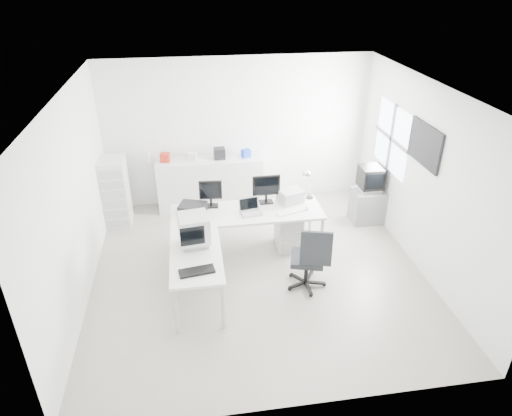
{
  "coord_description": "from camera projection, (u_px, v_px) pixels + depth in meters",
  "views": [
    {
      "loc": [
        -0.9,
        -5.71,
        4.25
      ],
      "look_at": [
        0.0,
        0.2,
        1.0
      ],
      "focal_mm": 32.0,
      "sensor_mm": 36.0,
      "label": 1
    }
  ],
  "objects": [
    {
      "name": "crt_monitor",
      "position": [
        194.0,
        231.0,
        6.28
      ],
      "size": [
        0.42,
        0.42,
        0.43
      ],
      "primitive_type": null,
      "rotation": [
        0.0,
        0.0,
        0.12
      ],
      "color": "#B7B7BA",
      "rests_on": "side_desk"
    },
    {
      "name": "side_desk",
      "position": [
        197.0,
        277.0,
        6.35
      ],
      "size": [
        0.7,
        1.4,
        0.75
      ],
      "primitive_type": null,
      "color": "silver",
      "rests_on": "floor"
    },
    {
      "name": "drawer_pedestal",
      "position": [
        288.0,
        230.0,
        7.59
      ],
      "size": [
        0.4,
        0.5,
        0.6
      ],
      "primitive_type": "cube",
      "color": "silver",
      "rests_on": "floor"
    },
    {
      "name": "inkjet_printer",
      "position": [
        193.0,
        208.0,
        7.18
      ],
      "size": [
        0.48,
        0.43,
        0.14
      ],
      "primitive_type": "cube",
      "rotation": [
        0.0,
        0.0,
        -0.33
      ],
      "color": "black",
      "rests_on": "main_desk"
    },
    {
      "name": "left_wall",
      "position": [
        74.0,
        202.0,
        6.11
      ],
      "size": [
        0.02,
        5.0,
        2.8
      ],
      "primitive_type": "cube",
      "color": "white",
      "rests_on": "floor"
    },
    {
      "name": "tv_cabinet",
      "position": [
        367.0,
        206.0,
        8.34
      ],
      "size": [
        0.57,
        0.46,
        0.62
      ],
      "primitive_type": "cube",
      "color": "slate",
      "rests_on": "floor"
    },
    {
      "name": "right_wall",
      "position": [
        424.0,
        179.0,
        6.78
      ],
      "size": [
        0.02,
        5.0,
        2.8
      ],
      "primitive_type": "cube",
      "color": "white",
      "rests_on": "floor"
    },
    {
      "name": "lcd_monitor_large",
      "position": [
        266.0,
        190.0,
        7.39
      ],
      "size": [
        0.45,
        0.19,
        0.47
      ],
      "primitive_type": null,
      "rotation": [
        0.0,
        0.0,
        0.02
      ],
      "color": "black",
      "rests_on": "main_desk"
    },
    {
      "name": "main_desk",
      "position": [
        247.0,
        231.0,
        7.42
      ],
      "size": [
        2.4,
        0.8,
        0.75
      ],
      "primitive_type": null,
      "color": "silver",
      "rests_on": "floor"
    },
    {
      "name": "floor",
      "position": [
        258.0,
        270.0,
        7.11
      ],
      "size": [
        5.0,
        5.0,
        0.01
      ],
      "primitive_type": "cube",
      "color": "beige",
      "rests_on": "ground"
    },
    {
      "name": "clutter_box_c",
      "position": [
        219.0,
        153.0,
        8.49
      ],
      "size": [
        0.21,
        0.19,
        0.2
      ],
      "primitive_type": "cube",
      "rotation": [
        0.0,
        0.0,
        0.03
      ],
      "color": "black",
      "rests_on": "sideboard"
    },
    {
      "name": "filing_cabinet",
      "position": [
        116.0,
        192.0,
        8.13
      ],
      "size": [
        0.44,
        0.52,
        1.25
      ],
      "primitive_type": "cube",
      "color": "silver",
      "rests_on": "floor"
    },
    {
      "name": "clutter_box_a",
      "position": [
        165.0,
        157.0,
        8.36
      ],
      "size": [
        0.19,
        0.17,
        0.16
      ],
      "primitive_type": "cube",
      "rotation": [
        0.0,
        0.0,
        -0.17
      ],
      "color": "#AE2918",
      "rests_on": "sideboard"
    },
    {
      "name": "white_mouse",
      "position": [
        307.0,
        208.0,
        7.26
      ],
      "size": [
        0.06,
        0.06,
        0.06
      ],
      "primitive_type": "sphere",
      "color": "silver",
      "rests_on": "main_desk"
    },
    {
      "name": "white_keyboard",
      "position": [
        289.0,
        212.0,
        7.19
      ],
      "size": [
        0.42,
        0.24,
        0.02
      ],
      "primitive_type": "cube",
      "rotation": [
        0.0,
        0.0,
        0.32
      ],
      "color": "silver",
      "rests_on": "main_desk"
    },
    {
      "name": "office_chair",
      "position": [
        307.0,
        256.0,
        6.55
      ],
      "size": [
        0.74,
        0.74,
        1.04
      ],
      "primitive_type": null,
      "rotation": [
        0.0,
        0.0,
        -0.27
      ],
      "color": "#222427",
      "rests_on": "floor"
    },
    {
      "name": "laptop",
      "position": [
        251.0,
        207.0,
        7.1
      ],
      "size": [
        0.41,
        0.41,
        0.23
      ],
      "primitive_type": null,
      "rotation": [
        0.0,
        0.0,
        0.17
      ],
      "color": "#B7B7BA",
      "rests_on": "main_desk"
    },
    {
      "name": "window",
      "position": [
        392.0,
        139.0,
        7.72
      ],
      "size": [
        0.02,
        1.2,
        1.1
      ],
      "primitive_type": null,
      "color": "white",
      "rests_on": "right_wall"
    },
    {
      "name": "lcd_monitor_small",
      "position": [
        211.0,
        194.0,
        7.27
      ],
      "size": [
        0.38,
        0.23,
        0.46
      ],
      "primitive_type": null,
      "rotation": [
        0.0,
        0.0,
        -0.08
      ],
      "color": "black",
      "rests_on": "main_desk"
    },
    {
      "name": "crt_tv",
      "position": [
        371.0,
        179.0,
        8.08
      ],
      "size": [
        0.5,
        0.48,
        0.45
      ],
      "primitive_type": null,
      "color": "black",
      "rests_on": "tv_cabinet"
    },
    {
      "name": "wall_picture",
      "position": [
        425.0,
        145.0,
        6.62
      ],
      "size": [
        0.04,
        0.9,
        0.6
      ],
      "primitive_type": null,
      "color": "black",
      "rests_on": "right_wall"
    },
    {
      "name": "laser_printer",
      "position": [
        290.0,
        196.0,
        7.48
      ],
      "size": [
        0.44,
        0.41,
        0.21
      ],
      "primitive_type": "cube",
      "rotation": [
        0.0,
        0.0,
        0.34
      ],
      "color": "#A6A6A6",
      "rests_on": "main_desk"
    },
    {
      "name": "clutter_bottle",
      "position": [
        148.0,
        156.0,
        8.34
      ],
      "size": [
        0.07,
        0.07,
        0.22
      ],
      "primitive_type": "cylinder",
      "color": "silver",
      "rests_on": "sideboard"
    },
    {
      "name": "clutter_box_d",
      "position": [
        246.0,
        153.0,
        8.57
      ],
      "size": [
        0.19,
        0.18,
        0.15
      ],
      "primitive_type": "cube",
      "rotation": [
        0.0,
        0.0,
        0.36
      ],
      "color": "blue",
      "rests_on": "sideboard"
    },
    {
      "name": "black_keyboard",
      "position": [
        197.0,
        271.0,
        5.82
      ],
      "size": [
        0.48,
        0.25,
        0.03
      ],
      "primitive_type": "cube",
      "rotation": [
        0.0,
        0.0,
        0.16
      ],
      "color": "black",
      "rests_on": "side_desk"
    },
    {
      "name": "clutter_box_b",
      "position": [
        192.0,
        156.0,
        8.43
      ],
      "size": [
        0.18,
        0.17,
        0.15
      ],
      "primitive_type": "cube",
      "rotation": [
        0.0,
        0.0,
        -0.28
      ],
      "color": "silver",
      "rests_on": "sideboard"
    },
    {
      "name": "desk_lamp",
      "position": [
        310.0,
        186.0,
        7.54
      ],
      "size": [
        0.16,
        0.16,
        0.44
      ],
      "primitive_type": null,
      "rotation": [
        0.0,
        0.0,
        0.12
      ],
      "color": "silver",
      "rests_on": "main_desk"
    },
    {
      "name": "ceiling",
      "position": [
        258.0,
        91.0,
        5.78
      ],
      "size": [
        5.0,
        5.0,
        0.01
      ],
      "primitive_type": "cube",
      "color": "white",
      "rests_on": "back_wall"
    },
    {
      "name": "sideboard",
      "position": [
        210.0,
        183.0,
        8.74
      ],
      "size": [
        1.98,
        0.5,
        0.99
      ],
      "primitive_type": "cube",
      "color": "silver",
      "rests_on": "floor"
    },
    {
      "name": "back_wall",
      "position": [
        238.0,
        132.0,
        8.62
      ],
      "size": [
        5.0,
        0.02,
        2.8
      ],
      "primitive_type": "cube",
      "color": "white",
      "rests_on": "floor"
    }
  ]
}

